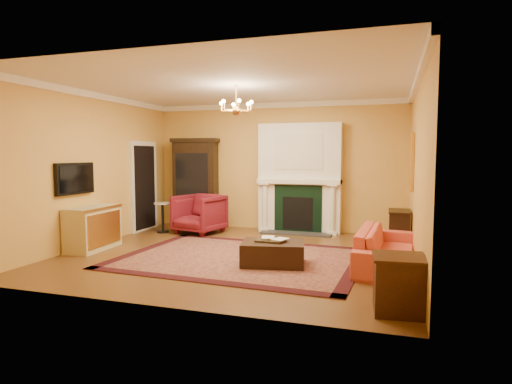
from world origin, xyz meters
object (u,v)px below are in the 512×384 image
at_px(pedestal_table, 163,215).
at_px(commode, 93,228).
at_px(china_cabinet, 196,185).
at_px(wingback_armchair, 199,212).
at_px(console_table, 399,231).
at_px(leather_ottoman, 273,253).
at_px(coral_sofa, 386,241).
at_px(end_table, 399,286).

relative_size(pedestal_table, commode, 0.63).
height_order(china_cabinet, wingback_armchair, china_cabinet).
bearing_deg(pedestal_table, console_table, -2.67).
bearing_deg(china_cabinet, leather_ottoman, -53.96).
bearing_deg(pedestal_table, commode, -100.29).
xyz_separation_m(wingback_armchair, commode, (-1.19, -2.15, -0.08)).
relative_size(coral_sofa, leather_ottoman, 2.11).
relative_size(end_table, leather_ottoman, 0.63).
bearing_deg(end_table, wingback_armchair, 138.11).
bearing_deg(leather_ottoman, wingback_armchair, 125.56).
height_order(china_cabinet, coral_sofa, china_cabinet).
height_order(end_table, console_table, console_table).
bearing_deg(china_cabinet, end_table, -51.14).
height_order(china_cabinet, console_table, china_cabinet).
height_order(coral_sofa, leather_ottoman, coral_sofa).
relative_size(wingback_armchair, coral_sofa, 0.46).
xyz_separation_m(china_cabinet, pedestal_table, (-0.40, -0.95, -0.64)).
height_order(commode, leather_ottoman, commode).
xyz_separation_m(wingback_armchair, end_table, (4.26, -3.82, -0.18)).
bearing_deg(leather_ottoman, end_table, -50.46).
height_order(end_table, leather_ottoman, end_table).
distance_m(end_table, leather_ottoman, 2.47).
distance_m(china_cabinet, wingback_armchair, 1.04).
height_order(china_cabinet, commode, china_cabinet).
height_order(coral_sofa, end_table, coral_sofa).
relative_size(console_table, leather_ottoman, 0.72).
bearing_deg(pedestal_table, wingback_armchair, 12.27).
xyz_separation_m(china_cabinet, console_table, (4.76, -1.19, -0.68)).
xyz_separation_m(pedestal_table, coral_sofa, (4.93, -1.61, 0.01)).
bearing_deg(wingback_armchair, pedestal_table, -153.37).
xyz_separation_m(commode, console_table, (5.51, 1.73, -0.05)).
xyz_separation_m(commode, end_table, (5.45, -1.67, -0.10)).
distance_m(pedestal_table, end_table, 6.26).
xyz_separation_m(pedestal_table, leather_ottoman, (3.19, -2.06, -0.20)).
xyz_separation_m(pedestal_table, end_table, (5.09, -3.64, -0.09)).
height_order(commode, coral_sofa, coral_sofa).
height_order(wingback_armchair, pedestal_table, wingback_armchair).
relative_size(wingback_armchair, commode, 0.89).
xyz_separation_m(commode, coral_sofa, (5.29, 0.35, 0.00)).
xyz_separation_m(commode, leather_ottoman, (3.55, -0.10, -0.21)).
bearing_deg(pedestal_table, leather_ottoman, -32.90).
distance_m(wingback_armchair, pedestal_table, 0.86).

